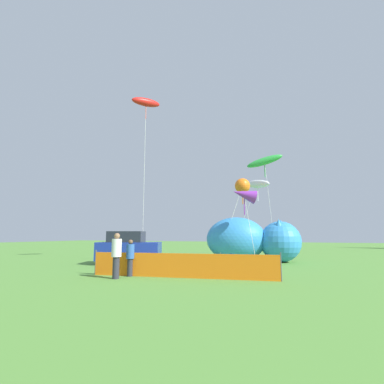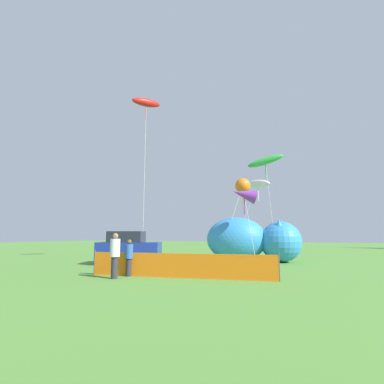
{
  "view_description": "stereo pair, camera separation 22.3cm",
  "coord_description": "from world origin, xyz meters",
  "px_view_note": "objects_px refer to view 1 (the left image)",
  "views": [
    {
      "loc": [
        6.79,
        -14.97,
        1.85
      ],
      "look_at": [
        -0.47,
        3.17,
        4.62
      ],
      "focal_mm": 28.0,
      "sensor_mm": 36.0,
      "label": 1
    },
    {
      "loc": [
        7.0,
        -14.88,
        1.85
      ],
      "look_at": [
        -0.47,
        3.17,
        4.62
      ],
      "focal_mm": 28.0,
      "sensor_mm": 36.0,
      "label": 2
    }
  ],
  "objects_px": {
    "kite_green_fish": "(265,161)",
    "kite_purple_delta": "(244,195)",
    "folding_chair": "(230,261)",
    "kite_orange_flower": "(242,186)",
    "kite_red_lizard": "(146,103)",
    "parked_car": "(129,248)",
    "inflatable_cat": "(250,241)",
    "kite_white_ghost": "(257,184)",
    "spectator_in_white_shirt": "(130,256)",
    "spectator_in_blue_shirt": "(116,254)"
  },
  "relations": [
    {
      "from": "kite_green_fish",
      "to": "spectator_in_white_shirt",
      "type": "bearing_deg",
      "value": -110.35
    },
    {
      "from": "parked_car",
      "to": "kite_purple_delta",
      "type": "relative_size",
      "value": 0.85
    },
    {
      "from": "kite_green_fish",
      "to": "kite_red_lizard",
      "type": "bearing_deg",
      "value": -144.41
    },
    {
      "from": "kite_white_ghost",
      "to": "kite_red_lizard",
      "type": "relative_size",
      "value": 0.52
    },
    {
      "from": "spectator_in_blue_shirt",
      "to": "kite_red_lizard",
      "type": "xyz_separation_m",
      "value": [
        -3.1,
        7.28,
        10.4
      ]
    },
    {
      "from": "parked_car",
      "to": "kite_orange_flower",
      "type": "relative_size",
      "value": 0.73
    },
    {
      "from": "folding_chair",
      "to": "kite_orange_flower",
      "type": "relative_size",
      "value": 0.15
    },
    {
      "from": "folding_chair",
      "to": "parked_car",
      "type": "bearing_deg",
      "value": -52.46
    },
    {
      "from": "kite_red_lizard",
      "to": "kite_purple_delta",
      "type": "bearing_deg",
      "value": 4.35
    },
    {
      "from": "kite_green_fish",
      "to": "kite_purple_delta",
      "type": "bearing_deg",
      "value": -97.62
    },
    {
      "from": "inflatable_cat",
      "to": "spectator_in_white_shirt",
      "type": "relative_size",
      "value": 4.06
    },
    {
      "from": "spectator_in_blue_shirt",
      "to": "kite_white_ghost",
      "type": "distance_m",
      "value": 13.28
    },
    {
      "from": "kite_green_fish",
      "to": "kite_orange_flower",
      "type": "height_order",
      "value": "kite_green_fish"
    },
    {
      "from": "folding_chair",
      "to": "spectator_in_white_shirt",
      "type": "distance_m",
      "value": 5.1
    },
    {
      "from": "inflatable_cat",
      "to": "kite_red_lizard",
      "type": "xyz_separation_m",
      "value": [
        -6.85,
        -2.75,
        10.04
      ]
    },
    {
      "from": "kite_red_lizard",
      "to": "kite_orange_flower",
      "type": "bearing_deg",
      "value": 21.33
    },
    {
      "from": "spectator_in_white_shirt",
      "to": "kite_white_ghost",
      "type": "bearing_deg",
      "value": 70.05
    },
    {
      "from": "kite_green_fish",
      "to": "kite_purple_delta",
      "type": "xyz_separation_m",
      "value": [
        -0.66,
        -4.95,
        -3.24
      ]
    },
    {
      "from": "kite_purple_delta",
      "to": "parked_car",
      "type": "bearing_deg",
      "value": -160.42
    },
    {
      "from": "parked_car",
      "to": "kite_orange_flower",
      "type": "distance_m",
      "value": 8.82
    },
    {
      "from": "spectator_in_blue_shirt",
      "to": "kite_green_fish",
      "type": "height_order",
      "value": "kite_green_fish"
    },
    {
      "from": "parked_car",
      "to": "spectator_in_white_shirt",
      "type": "bearing_deg",
      "value": -75.31
    },
    {
      "from": "spectator_in_white_shirt",
      "to": "inflatable_cat",
      "type": "bearing_deg",
      "value": 68.53
    },
    {
      "from": "folding_chair",
      "to": "kite_green_fish",
      "type": "distance_m",
      "value": 11.0
    },
    {
      "from": "kite_purple_delta",
      "to": "inflatable_cat",
      "type": "bearing_deg",
      "value": 93.74
    },
    {
      "from": "inflatable_cat",
      "to": "kite_white_ghost",
      "type": "height_order",
      "value": "kite_white_ghost"
    },
    {
      "from": "kite_red_lizard",
      "to": "spectator_in_white_shirt",
      "type": "bearing_deg",
      "value": -63.3
    },
    {
      "from": "folding_chair",
      "to": "spectator_in_white_shirt",
      "type": "relative_size",
      "value": 0.54
    },
    {
      "from": "kite_green_fish",
      "to": "kite_purple_delta",
      "type": "distance_m",
      "value": 5.95
    },
    {
      "from": "kite_purple_delta",
      "to": "kite_orange_flower",
      "type": "height_order",
      "value": "kite_orange_flower"
    },
    {
      "from": "spectator_in_white_shirt",
      "to": "spectator_in_blue_shirt",
      "type": "height_order",
      "value": "spectator_in_blue_shirt"
    },
    {
      "from": "parked_car",
      "to": "kite_green_fish",
      "type": "bearing_deg",
      "value": 24.75
    },
    {
      "from": "folding_chair",
      "to": "kite_purple_delta",
      "type": "xyz_separation_m",
      "value": [
        0.09,
        3.45,
        3.83
      ]
    },
    {
      "from": "folding_chair",
      "to": "kite_white_ghost",
      "type": "distance_m",
      "value": 9.01
    },
    {
      "from": "kite_green_fish",
      "to": "kite_red_lizard",
      "type": "xyz_separation_m",
      "value": [
        -7.66,
        -5.48,
        3.86
      ]
    },
    {
      "from": "spectator_in_white_shirt",
      "to": "kite_white_ghost",
      "type": "distance_m",
      "value": 12.55
    },
    {
      "from": "spectator_in_blue_shirt",
      "to": "kite_orange_flower",
      "type": "height_order",
      "value": "kite_orange_flower"
    },
    {
      "from": "inflatable_cat",
      "to": "spectator_in_blue_shirt",
      "type": "relative_size",
      "value": 3.45
    },
    {
      "from": "kite_white_ghost",
      "to": "spectator_in_white_shirt",
      "type": "bearing_deg",
      "value": -109.95
    },
    {
      "from": "kite_white_ghost",
      "to": "spectator_in_blue_shirt",
      "type": "bearing_deg",
      "value": -109.2
    },
    {
      "from": "inflatable_cat",
      "to": "kite_purple_delta",
      "type": "bearing_deg",
      "value": -95.54
    },
    {
      "from": "kite_white_ghost",
      "to": "kite_purple_delta",
      "type": "xyz_separation_m",
      "value": [
        -0.21,
        -3.96,
        -1.28
      ]
    },
    {
      "from": "kite_white_ghost",
      "to": "kite_orange_flower",
      "type": "bearing_deg",
      "value": -110.39
    },
    {
      "from": "folding_chair",
      "to": "kite_green_fish",
      "type": "xyz_separation_m",
      "value": [
        0.75,
        8.4,
        7.07
      ]
    },
    {
      "from": "kite_green_fish",
      "to": "kite_orange_flower",
      "type": "bearing_deg",
      "value": -111.84
    },
    {
      "from": "inflatable_cat",
      "to": "kite_white_ghost",
      "type": "bearing_deg",
      "value": 69.25
    },
    {
      "from": "folding_chair",
      "to": "kite_white_ghost",
      "type": "relative_size",
      "value": 0.14
    },
    {
      "from": "folding_chair",
      "to": "kite_purple_delta",
      "type": "height_order",
      "value": "kite_purple_delta"
    },
    {
      "from": "folding_chair",
      "to": "inflatable_cat",
      "type": "bearing_deg",
      "value": -133.39
    },
    {
      "from": "parked_car",
      "to": "kite_red_lizard",
      "type": "relative_size",
      "value": 0.35
    }
  ]
}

